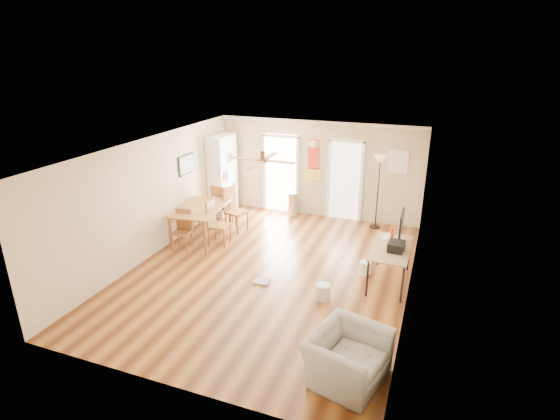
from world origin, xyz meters
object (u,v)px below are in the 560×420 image
at_px(bookshelf, 223,175).
at_px(dining_chair_right_b, 219,223).
at_px(dining_chair_far, 222,204).
at_px(computer_desk, 389,265).
at_px(printer, 396,246).
at_px(torchiere_lamp, 378,193).
at_px(wastebasket_a, 365,268).
at_px(wastebasket_b, 323,292).
at_px(dining_chair_right_a, 236,210).
at_px(dining_chair_near, 182,230).
at_px(trash_can, 293,204).
at_px(armchair, 347,357).
at_px(dining_table, 202,223).

height_order(bookshelf, dining_chair_right_b, bookshelf).
xyz_separation_m(dining_chair_far, computer_desk, (4.51, -1.67, -0.15)).
bearing_deg(bookshelf, printer, -40.87).
xyz_separation_m(torchiere_lamp, wastebasket_a, (0.20, -2.56, -0.81)).
distance_m(computer_desk, wastebasket_b, 1.50).
distance_m(dining_chair_right_a, dining_chair_far, 0.65).
bearing_deg(dining_chair_near, printer, -8.37).
xyz_separation_m(bookshelf, dining_chair_right_b, (0.91, -1.97, -0.55)).
bearing_deg(trash_can, dining_chair_right_a, -124.24).
bearing_deg(wastebasket_a, dining_chair_right_a, 161.66).
relative_size(dining_chair_right_a, wastebasket_a, 4.10).
height_order(torchiere_lamp, wastebasket_a, torchiere_lamp).
bearing_deg(dining_chair_right_a, armchair, -124.28).
relative_size(torchiere_lamp, computer_desk, 1.33).
relative_size(wastebasket_a, wastebasket_b, 0.88).
distance_m(bookshelf, wastebasket_a, 5.00).
height_order(trash_can, computer_desk, computer_desk).
xyz_separation_m(wastebasket_a, wastebasket_b, (-0.56, -1.24, 0.02)).
xyz_separation_m(dining_chair_near, trash_can, (1.69, 2.90, -0.12)).
distance_m(dining_chair_right_b, dining_chair_near, 0.87).
bearing_deg(armchair, dining_chair_far, 58.15).
distance_m(bookshelf, printer, 5.57).
xyz_separation_m(bookshelf, trash_can, (1.92, 0.40, -0.75)).
height_order(dining_chair_far, armchair, dining_chair_far).
height_order(torchiere_lamp, printer, torchiere_lamp).
height_order(dining_table, dining_chair_near, dining_chair_near).
height_order(dining_chair_right_b, armchair, dining_chair_right_b).
xyz_separation_m(bookshelf, torchiere_lamp, (4.18, 0.34, -0.14)).
bearing_deg(bookshelf, dining_chair_far, -78.35).
height_order(dining_chair_near, torchiere_lamp, torchiere_lamp).
distance_m(trash_can, printer, 4.25).
relative_size(torchiere_lamp, armchair, 1.74).
bearing_deg(computer_desk, dining_chair_right_b, 173.72).
bearing_deg(dining_chair_near, dining_chair_right_a, 56.30).
xyz_separation_m(torchiere_lamp, armchair, (0.48, -5.66, -0.59)).
distance_m(dining_table, dining_chair_near, 0.68).
bearing_deg(dining_chair_near, armchair, -40.60).
height_order(torchiere_lamp, computer_desk, torchiere_lamp).
relative_size(dining_table, dining_chair_right_a, 1.48).
relative_size(dining_chair_right_a, dining_chair_right_b, 1.04).
xyz_separation_m(dining_table, dining_chair_right_b, (0.55, -0.13, 0.12)).
bearing_deg(dining_table, dining_chair_far, 90.51).
relative_size(computer_desk, armchair, 1.31).
bearing_deg(printer, dining_chair_right_a, 164.35).
relative_size(dining_chair_right_b, torchiere_lamp, 0.56).
relative_size(trash_can, computer_desk, 0.48).
distance_m(printer, wastebasket_a, 0.97).
bearing_deg(printer, dining_table, 175.60).
xyz_separation_m(trash_can, torchiere_lamp, (2.26, -0.06, 0.60)).
distance_m(dining_chair_near, computer_desk, 4.63).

